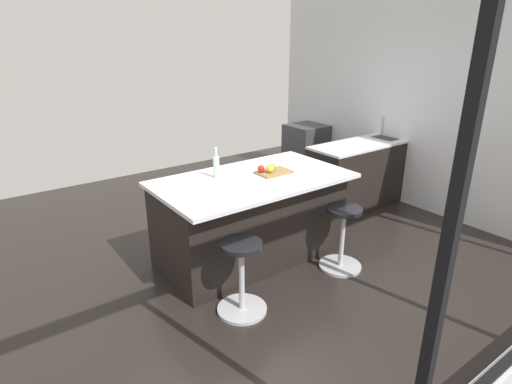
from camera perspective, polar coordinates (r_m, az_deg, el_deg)
name	(u,v)px	position (r m, az deg, el deg)	size (l,w,h in m)	color
ground_plane	(253,253)	(4.73, -0.36, -8.34)	(7.05, 7.05, 0.00)	black
interior_partition_left	(415,101)	(6.19, 20.82, 11.45)	(0.12, 5.12, 2.88)	silver
sink_cabinet	(374,170)	(6.28, 15.80, 2.92)	(2.18, 0.60, 1.18)	black
oven_range	(306,150)	(7.21, 6.83, 5.64)	(0.60, 0.61, 0.87)	#38383D
kitchen_island	(251,217)	(4.46, -0.74, -3.49)	(1.98, 1.12, 0.93)	black
stool_by_window	(342,240)	(4.41, 11.62, -6.42)	(0.44, 0.44, 0.67)	#B7B7BC
stool_middle	(242,280)	(3.68, -1.96, -11.82)	(0.44, 0.44, 0.67)	#B7B7BC
cutting_board	(274,172)	(4.40, 2.44, 2.72)	(0.36, 0.24, 0.02)	olive
apple_yellow	(270,168)	(4.34, 1.91, 3.22)	(0.09, 0.09, 0.09)	gold
apple_green	(272,167)	(4.42, 2.21, 3.44)	(0.07, 0.07, 0.07)	#609E2D
apple_red	(261,169)	(4.35, 0.70, 3.18)	(0.08, 0.08, 0.08)	red
water_bottle	(216,166)	(4.24, -5.43, 3.56)	(0.06, 0.06, 0.31)	silver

